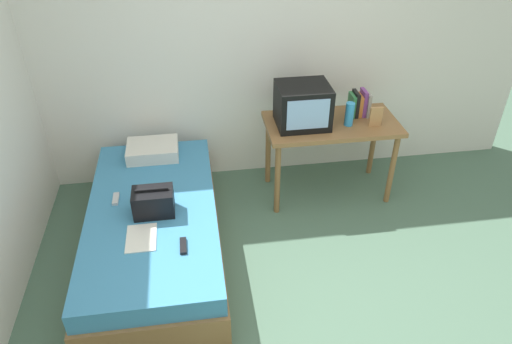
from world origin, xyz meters
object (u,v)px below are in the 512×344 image
Objects in this scene: water_bottle at (349,114)px; handbag at (153,202)px; desk at (331,132)px; tv at (303,105)px; pillow at (153,150)px; magazine at (141,238)px; remote_dark at (183,246)px; book_row at (359,104)px; picture_frame at (376,117)px; bed at (155,231)px; remote_silver at (116,199)px.

water_bottle is 0.69× the size of handbag.
tv reaches higher than desk.
tv is 0.99× the size of pillow.
remote_dark is (0.29, -0.13, 0.01)m from magazine.
desk reaches higher than handbag.
desk is 4.94× the size of book_row.
remote_dark reaches higher than magazine.
handbag is (-1.88, -0.55, -0.28)m from picture_frame.
tv reaches higher than bed.
bed is at bearing -162.28° from water_bottle.
book_row is at bearing 36.34° from remote_dark.
pillow is 1.10m from magazine.
remote_dark reaches higher than bed.
remote_silver is (-0.27, -0.62, -0.05)m from pillow.
desk reaches higher than remote_dark.
picture_frame is at bearing -19.50° from desk.
handbag is (-1.81, -0.77, -0.30)m from book_row.
handbag is (-1.54, -0.67, -0.09)m from desk.
pillow is (-0.00, 0.76, 0.29)m from bed.
pillow is at bearing 92.45° from handbag.
magazine is (-0.05, -1.09, -0.05)m from pillow.
book_row is 0.53× the size of pillow.
desk is 2.64× the size of tv.
bed is at bearing -158.81° from book_row.
remote_dark is at bearing -134.58° from tv.
remote_silver is (-0.28, 0.14, 0.24)m from bed.
bed is 2.07m from picture_frame.
water_bottle is 1.75m from pillow.
handbag is at bearing -160.07° from water_bottle.
desk is 1.73m from remote_dark.
tv is at bearing 28.02° from handbag.
book_row is at bearing 49.88° from water_bottle.
remote_silver is (-0.31, 0.20, -0.09)m from handbag.
desk is 0.39m from tv.
handbag is (-1.66, -0.60, -0.29)m from water_bottle.
remote_silver is at bearing -163.28° from tv.
bed is 11.31× the size of picture_frame.
book_row reaches higher than bed.
remote_dark is (0.24, -1.23, -0.05)m from pillow.
handbag is (0.04, -0.82, 0.04)m from pillow.
tv is at bearing 179.77° from desk.
handbag is 0.30m from magazine.
water_bottle is at bearing -130.12° from book_row.
tv is at bearing 35.01° from magazine.
desk is at bearing 23.62° from handbag.
book_row reaches higher than water_bottle.
book_row is 1.99m from handbag.
handbag is 1.03× the size of magazine.
desk is 3.87× the size of handbag.
desk is at bearing 30.23° from magazine.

